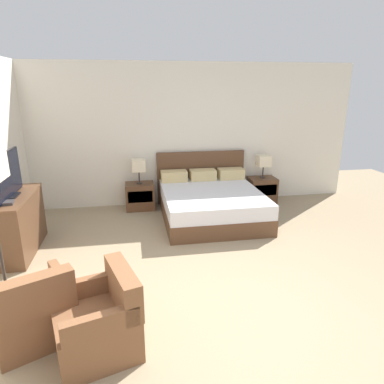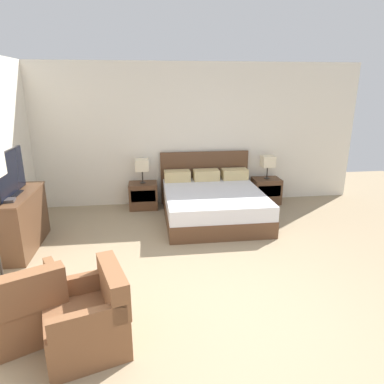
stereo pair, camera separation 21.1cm
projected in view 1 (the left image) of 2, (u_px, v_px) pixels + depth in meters
The scene contains 12 objects.
ground_plane at pixel (238, 324), 3.45m from camera, with size 11.65×11.65×0.00m, color #998466.
wall_back at pixel (181, 135), 6.72m from camera, with size 7.00×0.06×2.74m, color silver.
bed at pixel (211, 202), 6.17m from camera, with size 1.77×1.96×1.05m.
nightstand_left at pixel (140, 196), 6.63m from camera, with size 0.54×0.42×0.51m.
nightstand_right at pixel (262, 190), 7.04m from camera, with size 0.54×0.42×0.51m.
table_lamp_left at pixel (139, 166), 6.45m from camera, with size 0.25×0.25×0.47m.
table_lamp_right at pixel (264, 161), 6.86m from camera, with size 0.25×0.25×0.47m.
dresser at pixel (16, 223), 4.84m from camera, with size 0.49×1.28×0.85m.
tv at pixel (8, 175), 4.60m from camera, with size 0.18×0.96×0.62m.
book_red_cover at pixel (3, 203), 4.37m from camera, with size 0.25×0.16×0.04m, color #383333.
armchair_by_window at pixel (33, 312), 3.18m from camera, with size 0.91×0.92×0.76m.
armchair_companion at pixel (100, 322), 3.05m from camera, with size 0.86×0.85×0.76m.
Camera 1 is at (-0.96, -2.77, 2.30)m, focal length 32.00 mm.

